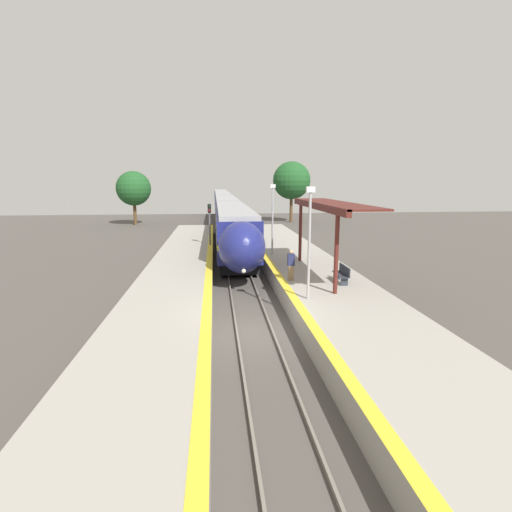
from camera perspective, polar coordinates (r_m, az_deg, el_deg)
ground_plane at (r=16.45m, az=-0.19°, el=-11.01°), size 120.00×120.00×0.00m
rail_left at (r=16.37m, az=-2.75°, el=-10.85°), size 0.08×90.00×0.15m
rail_right at (r=16.50m, az=2.34°, el=-10.66°), size 0.08×90.00×0.15m
train at (r=60.40m, az=-4.53°, el=7.05°), size 2.85×79.06×3.99m
platform_right at (r=17.15m, az=13.72°, el=-8.67°), size 4.78×64.00×0.98m
platform_left at (r=16.35m, az=-13.43°, el=-9.63°), size 4.00×64.00×0.98m
platform_bench at (r=20.75m, az=12.22°, el=-2.47°), size 0.44×1.64×0.89m
person_waiting at (r=20.78m, az=5.03°, el=-1.23°), size 0.36×0.22×1.61m
railway_signal at (r=32.41m, az=-6.63°, el=4.48°), size 0.28×0.28×4.26m
lamppost_near at (r=17.23m, az=7.64°, el=2.95°), size 0.36×0.20×4.88m
lamppost_mid at (r=27.91m, az=2.38°, el=5.98°), size 0.36×0.20×4.88m
station_canopy at (r=22.02m, az=10.05°, el=6.85°), size 2.02×10.68×3.97m
background_tree_left at (r=58.23m, az=-17.08°, el=9.20°), size 4.73×4.73×7.41m
background_tree_right at (r=59.91m, az=5.10°, el=10.69°), size 5.52×5.52×8.89m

